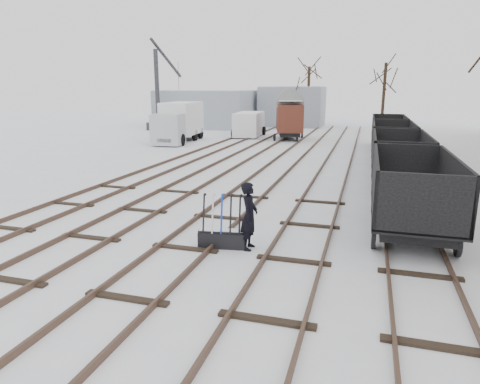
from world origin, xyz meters
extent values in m
plane|color=white|center=(0.00, 0.00, 0.00)|extent=(120.00, 120.00, 0.00)
cube|color=black|center=(-6.72, 14.00, 0.07)|extent=(0.07, 52.00, 0.15)
cube|color=black|center=(-5.28, 14.00, 0.07)|extent=(0.07, 52.00, 0.15)
cube|color=black|center=(-6.00, 2.00, 0.03)|extent=(1.90, 0.20, 0.08)
cube|color=black|center=(-3.72, 14.00, 0.07)|extent=(0.07, 52.00, 0.15)
cube|color=black|center=(-2.28, 14.00, 0.07)|extent=(0.07, 52.00, 0.15)
cube|color=black|center=(-3.00, 2.00, 0.03)|extent=(1.90, 0.20, 0.08)
cube|color=black|center=(-0.72, 14.00, 0.07)|extent=(0.07, 52.00, 0.15)
cube|color=black|center=(0.72, 14.00, 0.07)|extent=(0.07, 52.00, 0.15)
cube|color=black|center=(0.00, 2.00, 0.03)|extent=(1.90, 0.20, 0.08)
cube|color=black|center=(2.28, 14.00, 0.07)|extent=(0.07, 52.00, 0.15)
cube|color=black|center=(3.72, 14.00, 0.07)|extent=(0.07, 52.00, 0.15)
cube|color=black|center=(3.00, 2.00, 0.03)|extent=(1.90, 0.20, 0.08)
cube|color=black|center=(5.28, 14.00, 0.07)|extent=(0.07, 52.00, 0.15)
cube|color=black|center=(6.72, 14.00, 0.07)|extent=(0.07, 52.00, 0.15)
cube|color=black|center=(6.00, 2.00, 0.03)|extent=(1.90, 0.20, 0.08)
cube|color=#939BA5|center=(-13.00, 36.00, 2.00)|extent=(10.00, 8.00, 4.00)
cube|color=white|center=(-13.00, 36.00, 4.05)|extent=(9.80, 7.84, 0.10)
cube|color=#939BA5|center=(-4.00, 40.00, 2.20)|extent=(7.00, 6.00, 4.40)
cube|color=white|center=(-4.00, 40.00, 4.45)|extent=(6.86, 5.88, 0.10)
cube|color=black|center=(0.92, 0.46, 0.22)|extent=(1.35, 0.62, 0.44)
cube|color=black|center=(0.92, 0.46, 0.46)|extent=(1.33, 0.51, 0.06)
cube|color=white|center=(0.92, 0.46, 0.50)|extent=(1.28, 0.46, 0.03)
cylinder|color=black|center=(0.43, 0.38, 0.95)|extent=(0.10, 0.32, 1.08)
cylinder|color=silver|center=(0.67, 0.42, 0.95)|extent=(0.10, 0.32, 1.08)
cylinder|color=#0E35B7|center=(0.92, 0.46, 0.95)|extent=(0.10, 0.32, 1.08)
cylinder|color=black|center=(1.17, 0.50, 0.95)|extent=(0.10, 0.32, 1.08)
cylinder|color=black|center=(1.41, 0.54, 0.95)|extent=(0.10, 0.32, 1.08)
imported|color=black|center=(1.67, 0.56, 0.93)|extent=(0.46, 0.69, 1.87)
cube|color=black|center=(6.00, 3.41, 0.62)|extent=(1.84, 5.06, 0.38)
cube|color=black|center=(6.00, 3.41, 0.81)|extent=(2.30, 5.75, 0.11)
cube|color=black|center=(4.90, 3.41, 1.58)|extent=(0.10, 5.75, 1.53)
cube|color=black|center=(7.10, 3.41, 1.58)|extent=(0.10, 5.75, 1.53)
cube|color=white|center=(6.00, 3.41, 0.91)|extent=(2.07, 5.52, 0.06)
cylinder|color=black|center=(4.95, 1.57, 0.34)|extent=(0.11, 0.67, 0.67)
cylinder|color=black|center=(7.05, 5.25, 0.34)|extent=(0.11, 0.67, 0.67)
cube|color=black|center=(6.00, 9.81, 0.62)|extent=(1.84, 5.06, 0.38)
cube|color=black|center=(6.00, 9.81, 0.81)|extent=(2.30, 5.75, 0.11)
cube|color=black|center=(4.90, 9.81, 1.58)|extent=(0.10, 5.75, 1.53)
cube|color=black|center=(7.10, 9.81, 1.58)|extent=(0.10, 5.75, 1.53)
cube|color=white|center=(6.00, 9.81, 0.91)|extent=(2.07, 5.52, 0.06)
cylinder|color=black|center=(4.95, 7.97, 0.34)|extent=(0.11, 0.67, 0.67)
cylinder|color=black|center=(7.05, 11.65, 0.34)|extent=(0.11, 0.67, 0.67)
cube|color=black|center=(6.00, 16.21, 0.62)|extent=(1.84, 5.06, 0.38)
cube|color=black|center=(6.00, 16.21, 0.81)|extent=(2.30, 5.75, 0.11)
cube|color=black|center=(4.90, 16.21, 1.58)|extent=(0.10, 5.75, 1.53)
cube|color=black|center=(7.10, 16.21, 1.58)|extent=(0.10, 5.75, 1.53)
cube|color=white|center=(6.00, 16.21, 0.91)|extent=(2.07, 5.52, 0.06)
cylinder|color=black|center=(4.95, 14.37, 0.34)|extent=(0.11, 0.67, 0.67)
cylinder|color=black|center=(7.05, 18.05, 0.34)|extent=(0.11, 0.67, 0.67)
cube|color=black|center=(6.00, 22.61, 0.62)|extent=(1.84, 5.06, 0.38)
cube|color=black|center=(6.00, 22.61, 0.81)|extent=(2.30, 5.75, 0.11)
cube|color=black|center=(4.90, 22.61, 1.58)|extent=(0.10, 5.75, 1.53)
cube|color=black|center=(7.10, 22.61, 1.58)|extent=(0.10, 5.75, 1.53)
cube|color=white|center=(6.00, 22.61, 0.91)|extent=(2.07, 5.52, 0.06)
cylinder|color=black|center=(4.95, 20.77, 0.34)|extent=(0.11, 0.67, 0.67)
cylinder|color=black|center=(7.05, 24.45, 0.34)|extent=(0.11, 0.67, 0.67)
cube|color=black|center=(-1.92, 26.31, 0.56)|extent=(2.50, 4.08, 0.34)
cube|color=#451D14|center=(-1.92, 26.31, 1.85)|extent=(3.03, 4.68, 2.24)
cube|color=white|center=(-1.92, 26.31, 3.28)|extent=(2.78, 4.42, 0.03)
cylinder|color=black|center=(-2.87, 24.93, 0.30)|extent=(0.10, 0.60, 0.60)
cylinder|color=black|center=(-0.98, 27.69, 0.30)|extent=(0.10, 0.60, 0.60)
cube|color=black|center=(-10.20, 22.07, 0.51)|extent=(1.74, 7.07, 0.28)
cube|color=#AEB3B8|center=(-10.20, 19.49, 1.24)|extent=(2.37, 2.04, 2.30)
cube|color=white|center=(-10.20, 22.81, 1.84)|extent=(2.73, 4.98, 2.58)
cube|color=white|center=(-10.20, 22.81, 3.15)|extent=(2.67, 4.88, 0.04)
cylinder|color=black|center=(-11.21, 19.68, 0.46)|extent=(0.28, 0.92, 0.92)
cylinder|color=black|center=(-9.19, 24.65, 0.46)|extent=(0.28, 0.92, 0.92)
cube|color=white|center=(-5.83, 27.60, 1.12)|extent=(2.56, 5.08, 2.01)
cube|color=white|center=(-5.83, 27.60, 2.14)|extent=(2.49, 4.96, 0.04)
cylinder|color=black|center=(-6.83, 26.03, 0.39)|extent=(0.25, 0.78, 0.78)
cylinder|color=black|center=(-4.82, 29.16, 0.39)|extent=(0.25, 0.78, 0.78)
cube|color=#2B2B30|center=(-16.54, 30.75, 0.41)|extent=(2.10, 2.10, 0.81)
cylinder|color=#2B2B30|center=(-16.54, 30.75, 4.06)|extent=(0.45, 0.45, 8.11)
cylinder|color=#2B2B30|center=(-16.54, 32.58, 7.30)|extent=(1.15, 5.14, 3.74)
cylinder|color=black|center=(-16.54, 34.71, 4.87)|extent=(0.04, 0.04, 4.56)
cylinder|color=black|center=(-1.87, 37.23, 3.26)|extent=(0.30, 0.30, 6.51)
cylinder|color=black|center=(5.83, 35.96, 3.36)|extent=(0.30, 0.30, 6.73)
camera|label=1|loc=(4.61, -10.13, 4.31)|focal=32.00mm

